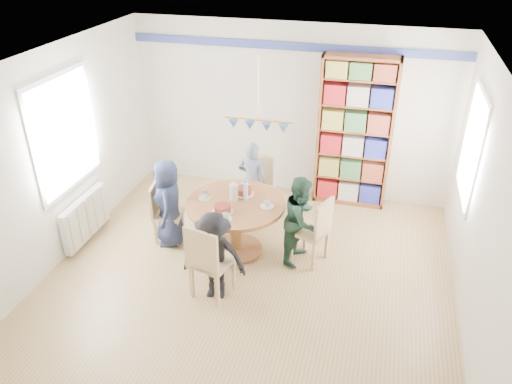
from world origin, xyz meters
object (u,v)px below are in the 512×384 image
(chair_near, at_px, (208,259))
(person_right, at_px, (301,220))
(radiator, at_px, (86,218))
(person_far, at_px, (252,181))
(chair_left, at_px, (163,210))
(dining_table, at_px, (236,215))
(person_left, at_px, (169,203))
(chair_right, at_px, (316,228))
(bookshelf, at_px, (355,134))
(chair_far, at_px, (258,183))
(person_near, at_px, (214,256))

(chair_near, xyz_separation_m, person_right, (0.90, 1.04, 0.05))
(radiator, height_order, person_far, person_far)
(chair_left, distance_m, chair_near, 1.44)
(dining_table, relative_size, person_right, 1.08)
(radiator, xyz_separation_m, person_left, (1.16, 0.25, 0.27))
(chair_left, height_order, chair_right, chair_right)
(chair_left, relative_size, bookshelf, 0.37)
(bookshelf, bearing_deg, dining_table, -127.24)
(radiator, bearing_deg, dining_table, 7.68)
(person_right, bearing_deg, dining_table, 103.73)
(chair_far, distance_m, person_far, 0.17)
(chair_right, xyz_separation_m, bookshelf, (0.28, 1.74, 0.63))
(chair_far, bearing_deg, bookshelf, 29.19)
(chair_near, xyz_separation_m, person_left, (-0.91, 0.97, 0.07))
(person_right, bearing_deg, chair_near, 150.50)
(person_right, bearing_deg, radiator, 107.47)
(person_right, xyz_separation_m, person_far, (-0.89, 0.87, 0.01))
(chair_right, distance_m, chair_near, 1.50)
(chair_near, xyz_separation_m, person_far, (0.01, 1.91, 0.05))
(dining_table, xyz_separation_m, person_left, (-0.94, -0.03, 0.06))
(chair_far, relative_size, bookshelf, 0.40)
(chair_right, relative_size, person_near, 0.82)
(person_far, bearing_deg, person_near, 98.31)
(person_left, bearing_deg, person_near, 26.99)
(chair_far, bearing_deg, dining_table, -91.97)
(radiator, height_order, chair_far, chair_far)
(chair_left, xyz_separation_m, chair_near, (1.02, -1.01, 0.08))
(dining_table, distance_m, person_near, 0.95)
(person_far, xyz_separation_m, bookshelf, (1.36, 0.86, 0.53))
(dining_table, height_order, chair_near, chair_near)
(radiator, height_order, bookshelf, bookshelf)
(chair_far, relative_size, person_near, 0.82)
(person_far, distance_m, person_near, 1.85)
(chair_far, bearing_deg, chair_right, -44.63)
(person_near, bearing_deg, person_far, 85.22)
(chair_left, bearing_deg, chair_far, 43.35)
(chair_left, bearing_deg, dining_table, -0.25)
(radiator, relative_size, person_far, 0.82)
(radiator, distance_m, bookshelf, 4.07)
(dining_table, height_order, bookshelf, bookshelf)
(person_far, relative_size, bookshelf, 0.52)
(radiator, bearing_deg, person_near, -17.44)
(chair_far, distance_m, chair_near, 2.04)
(radiator, xyz_separation_m, bookshelf, (3.43, 2.04, 0.79))
(person_near, bearing_deg, person_left, 130.16)
(person_far, xyz_separation_m, person_near, (0.05, -1.85, -0.04))
(person_right, xyz_separation_m, bookshelf, (0.47, 1.72, 0.54))
(chair_far, relative_size, chair_near, 0.92)
(chair_right, xyz_separation_m, chair_near, (-1.09, -1.02, 0.04))
(dining_table, distance_m, bookshelf, 2.29)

